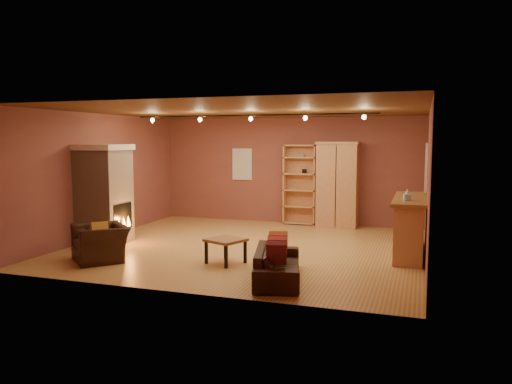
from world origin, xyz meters
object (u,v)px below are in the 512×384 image
(fireplace, at_px, (104,194))
(coffee_table, at_px, (226,242))
(bar_counter, at_px, (410,226))
(loveseat, at_px, (278,258))
(bookcase, at_px, (300,184))
(armchair, at_px, (100,237))
(armoire, at_px, (337,184))

(fireplace, height_order, coffee_table, fireplace)
(bar_counter, bearing_deg, coffee_table, -150.27)
(fireplace, xyz_separation_m, loveseat, (4.31, -1.55, -0.70))
(fireplace, height_order, loveseat, fireplace)
(bookcase, bearing_deg, fireplace, -132.31)
(bar_counter, relative_size, coffee_table, 3.01)
(fireplace, height_order, armchair, fireplace)
(bar_counter, height_order, coffee_table, bar_counter)
(bookcase, bearing_deg, armchair, -116.54)
(fireplace, distance_m, bar_counter, 6.33)
(armoire, relative_size, coffee_table, 2.80)
(armoire, bearing_deg, armchair, -125.71)
(armoire, bearing_deg, coffee_table, -106.18)
(fireplace, xyz_separation_m, bookcase, (3.40, 3.74, 0.00))
(fireplace, xyz_separation_m, bar_counter, (6.24, 0.95, -0.49))
(bookcase, relative_size, armoire, 0.96)
(bookcase, relative_size, coffee_table, 2.70)
(fireplace, relative_size, bookcase, 1.01)
(armchair, height_order, coffee_table, armchair)
(bookcase, height_order, armoire, armoire)
(armchair, bearing_deg, fireplace, 164.01)
(armoire, bearing_deg, bar_counter, -55.01)
(bar_counter, xyz_separation_m, armchair, (-5.39, -2.31, -0.12))
(bar_counter, height_order, loveseat, bar_counter)
(loveseat, height_order, armchair, armchair)
(loveseat, relative_size, coffee_table, 2.35)
(loveseat, distance_m, coffee_table, 1.38)
(bookcase, distance_m, loveseat, 5.41)
(loveseat, height_order, coffee_table, loveseat)
(armoire, relative_size, bar_counter, 0.93)
(bookcase, height_order, bar_counter, bookcase)
(fireplace, relative_size, loveseat, 1.16)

